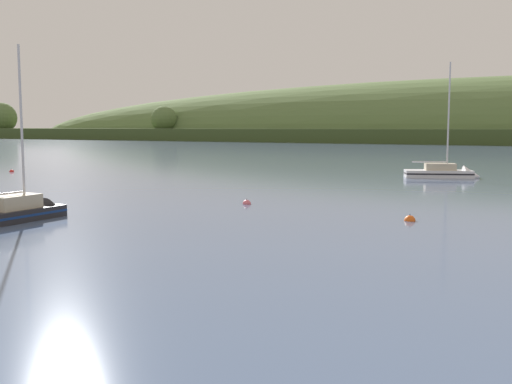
{
  "coord_description": "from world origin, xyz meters",
  "views": [
    {
      "loc": [
        21.33,
        11.46,
        5.23
      ],
      "look_at": [
        5.17,
        41.35,
        1.58
      ],
      "focal_mm": 42.53,
      "sensor_mm": 36.0,
      "label": 1
    }
  ],
  "objects_px": {
    "mooring_buoy_foreground": "(410,221)",
    "mooring_buoy_midchannel": "(12,172)",
    "sailboat_outer_reach": "(25,214)",
    "mooring_buoy_off_fishing_boat": "(247,204)",
    "sailboat_far_left": "(447,175)"
  },
  "relations": [
    {
      "from": "mooring_buoy_foreground",
      "to": "mooring_buoy_midchannel",
      "type": "bearing_deg",
      "value": 163.44
    },
    {
      "from": "sailboat_outer_reach",
      "to": "mooring_buoy_off_fishing_boat",
      "type": "height_order",
      "value": "sailboat_outer_reach"
    },
    {
      "from": "sailboat_far_left",
      "to": "mooring_buoy_midchannel",
      "type": "relative_size",
      "value": 20.68
    },
    {
      "from": "sailboat_outer_reach",
      "to": "mooring_buoy_foreground",
      "type": "xyz_separation_m",
      "value": [
        19.33,
        9.96,
        -0.32
      ]
    },
    {
      "from": "sailboat_far_left",
      "to": "mooring_buoy_foreground",
      "type": "distance_m",
      "value": 31.21
    },
    {
      "from": "mooring_buoy_foreground",
      "to": "mooring_buoy_off_fishing_boat",
      "type": "distance_m",
      "value": 11.89
    },
    {
      "from": "mooring_buoy_midchannel",
      "to": "sailboat_outer_reach",
      "type": "bearing_deg",
      "value": -38.69
    },
    {
      "from": "sailboat_far_left",
      "to": "mooring_buoy_foreground",
      "type": "height_order",
      "value": "sailboat_far_left"
    },
    {
      "from": "mooring_buoy_off_fishing_boat",
      "to": "sailboat_far_left",
      "type": "bearing_deg",
      "value": 75.06
    },
    {
      "from": "mooring_buoy_midchannel",
      "to": "mooring_buoy_foreground",
      "type": "bearing_deg",
      "value": -16.56
    },
    {
      "from": "mooring_buoy_midchannel",
      "to": "mooring_buoy_off_fishing_boat",
      "type": "bearing_deg",
      "value": -18.36
    },
    {
      "from": "sailboat_outer_reach",
      "to": "mooring_buoy_midchannel",
      "type": "distance_m",
      "value": 39.98
    },
    {
      "from": "sailboat_far_left",
      "to": "sailboat_outer_reach",
      "type": "bearing_deg",
      "value": -132.16
    },
    {
      "from": "sailboat_far_left",
      "to": "mooring_buoy_midchannel",
      "type": "xyz_separation_m",
      "value": [
        -46.53,
        -15.92,
        -0.31
      ]
    },
    {
      "from": "sailboat_far_left",
      "to": "sailboat_outer_reach",
      "type": "distance_m",
      "value": 43.69
    }
  ]
}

